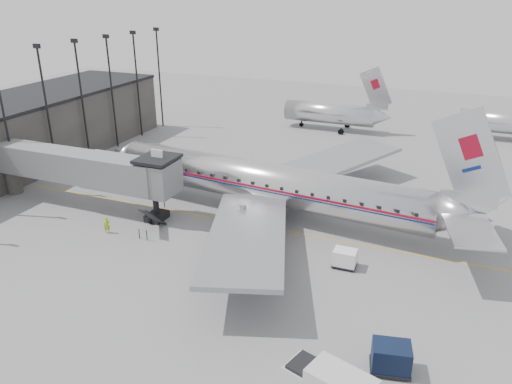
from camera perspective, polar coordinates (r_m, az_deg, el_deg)
ground at (r=42.89m, az=-3.26°, el=-7.14°), size 160.00×160.00×0.00m
terminal at (r=68.65m, az=-26.21°, el=5.73°), size 12.00×46.00×8.00m
apron_line at (r=46.79m, az=3.21°, el=-4.43°), size 60.00×0.15×0.01m
jet_bridge at (r=52.50m, az=-18.32°, el=2.46°), size 21.00×6.20×7.10m
floodlight_masts at (r=65.12m, az=-21.02°, el=9.74°), size 0.90×42.25×15.25m
distant_aircraft_near at (r=79.82m, az=8.53°, el=8.98°), size 16.39×3.20×10.26m
airliner at (r=48.61m, az=1.99°, el=0.88°), size 40.91×37.75×12.94m
baggage_cart_navy at (r=31.95m, az=15.18°, el=-17.76°), size 2.66×2.22×1.84m
baggage_cart_white at (r=41.33m, az=10.12°, el=-7.44°), size 1.94×1.49×1.51m
ramp_worker at (r=47.99m, az=-16.68°, el=-3.65°), size 0.69×0.63×1.58m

